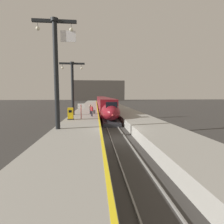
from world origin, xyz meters
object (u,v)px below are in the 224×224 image
at_px(station_column_near, 56,64).
at_px(ticket_machine_yellow, 71,114).
at_px(highspeed_train_main, 103,103).
at_px(station_column_mid, 72,83).
at_px(passenger_near_edge, 90,108).
at_px(departure_info_board, 81,108).
at_px(passenger_mid_platform, 92,110).
at_px(rolling_suitcase, 94,112).

xyz_separation_m(station_column_near, ticket_machine_yellow, (0.30, 6.14, -5.48)).
bearing_deg(highspeed_train_main, station_column_mid, -105.55).
distance_m(highspeed_train_main, passenger_near_edge, 20.21).
bearing_deg(passenger_near_edge, station_column_mid, -156.34).
distance_m(highspeed_train_main, station_column_mid, 22.42).
height_order(station_column_mid, passenger_near_edge, station_column_mid).
bearing_deg(station_column_mid, ticket_machine_yellow, -86.28).
xyz_separation_m(passenger_near_edge, departure_info_board, (-1.10, -6.08, 0.52)).
bearing_deg(ticket_machine_yellow, station_column_mid, 93.72).
distance_m(station_column_mid, ticket_machine_yellow, 6.99).
relative_size(passenger_near_edge, departure_info_board, 0.80).
bearing_deg(ticket_machine_yellow, highspeed_train_main, 78.21).
bearing_deg(passenger_mid_platform, highspeed_train_main, 83.19).
xyz_separation_m(ticket_machine_yellow, departure_info_board, (1.35, 0.54, 0.77)).
bearing_deg(ticket_machine_yellow, passenger_mid_platform, 49.23).
bearing_deg(passenger_mid_platform, station_column_mid, 144.83).
bearing_deg(departure_info_board, station_column_near, -103.88).
relative_size(rolling_suitcase, departure_info_board, 0.46).
xyz_separation_m(highspeed_train_main, station_column_near, (-5.85, -32.72, 5.31)).
height_order(passenger_mid_platform, ticket_machine_yellow, passenger_mid_platform).
relative_size(highspeed_train_main, departure_info_board, 26.53).
distance_m(rolling_suitcase, ticket_machine_yellow, 7.82).
xyz_separation_m(highspeed_train_main, station_column_mid, (-5.90, -21.20, 4.26)).
bearing_deg(passenger_mid_platform, passenger_near_edge, 95.09).
height_order(station_column_near, passenger_near_edge, station_column_near).
bearing_deg(departure_info_board, ticket_machine_yellow, -158.36).
distance_m(ticket_machine_yellow, departure_info_board, 1.64).
xyz_separation_m(passenger_mid_platform, ticket_machine_yellow, (-2.76, -3.20, -0.25)).
distance_m(station_column_mid, passenger_mid_platform, 5.65).
bearing_deg(ticket_machine_yellow, rolling_suitcase, 66.58).
height_order(station_column_near, passenger_mid_platform, station_column_near).
bearing_deg(rolling_suitcase, station_column_mid, -152.81).
height_order(station_column_mid, rolling_suitcase, station_column_mid).
height_order(highspeed_train_main, rolling_suitcase, highspeed_train_main).
xyz_separation_m(rolling_suitcase, departure_info_board, (-1.75, -6.63, 1.20)).
relative_size(highspeed_train_main, station_column_near, 5.46).
bearing_deg(highspeed_train_main, ticket_machine_yellow, -101.79).
bearing_deg(station_column_mid, passenger_near_edge, 23.66).
bearing_deg(rolling_suitcase, station_column_near, -104.34).
xyz_separation_m(highspeed_train_main, rolling_suitcase, (-2.45, -19.43, -0.61)).
height_order(passenger_mid_platform, rolling_suitcase, passenger_mid_platform).
bearing_deg(departure_info_board, passenger_mid_platform, 62.13).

